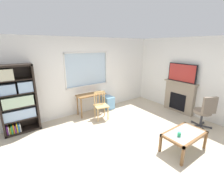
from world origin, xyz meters
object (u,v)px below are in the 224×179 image
desk_under_window (91,98)px  office_chair (205,110)px  bookshelf (17,99)px  wooden_chair (101,105)px  tv (182,73)px  coffee_table (184,135)px  fireplace (179,97)px  sippy_cup (179,134)px  plastic_drawer_unit (108,102)px

desk_under_window → office_chair: size_ratio=0.99×
bookshelf → wooden_chair: bookshelf is taller
desk_under_window → tv: size_ratio=0.99×
wooden_chair → coffee_table: wooden_chair is taller
bookshelf → tv: (4.82, -1.79, 0.48)m
fireplace → coffee_table: 2.33m
bookshelf → coffee_table: (2.93, -3.11, -0.58)m
sippy_cup → fireplace: bearing=32.0°
sippy_cup → office_chair: bearing=7.6°
wooden_chair → plastic_drawer_unit: wooden_chair is taller
coffee_table → sippy_cup: bearing=-179.4°
bookshelf → plastic_drawer_unit: 3.01m
bookshelf → plastic_drawer_unit: bookshelf is taller
bookshelf → office_chair: 5.23m
fireplace → sippy_cup: (-2.13, -1.33, -0.08)m
wooden_chair → office_chair: (2.09, -2.27, 0.09)m
plastic_drawer_unit → coffee_table: size_ratio=0.46×
desk_under_window → plastic_drawer_unit: 0.84m
desk_under_window → tv: (2.65, -1.68, 0.84)m
plastic_drawer_unit → tv: (1.89, -1.73, 1.20)m
bookshelf → fireplace: 5.17m
desk_under_window → office_chair: office_chair is taller
sippy_cup → coffee_table: bearing=0.6°
tv → fireplace: bearing=0.0°
desk_under_window → plastic_drawer_unit: size_ratio=2.14×
office_chair → tv: bearing=66.7°
desk_under_window → coffee_table: size_ratio=0.99×
office_chair → coffee_table: 1.44m
desk_under_window → sippy_cup: bearing=-79.8°
tv → coffee_table: bearing=-144.9°
sippy_cup → bookshelf: bearing=131.0°
fireplace → bookshelf: bearing=159.7°
bookshelf → desk_under_window: size_ratio=1.89×
fireplace → office_chair: size_ratio=1.17×
tv → desk_under_window: bearing=147.6°
bookshelf → tv: bookshelf is taller
tv → plastic_drawer_unit: bearing=137.6°
desk_under_window → sippy_cup: size_ratio=11.04×
desk_under_window → bookshelf: bearing=177.2°
bookshelf → fireplace: bearing=-20.3°
desk_under_window → fireplace: (2.67, -1.68, -0.03)m
plastic_drawer_unit → coffee_table: bearing=-89.8°
wooden_chair → tv: tv is taller
desk_under_window → tv: tv is taller
desk_under_window → tv: bearing=-32.4°
wooden_chair → fireplace: size_ratio=0.77×
tv → coffee_table: 2.54m
desk_under_window → wooden_chair: wooden_chair is taller
plastic_drawer_unit → sippy_cup: size_ratio=5.16×
plastic_drawer_unit → fireplace: size_ratio=0.40×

